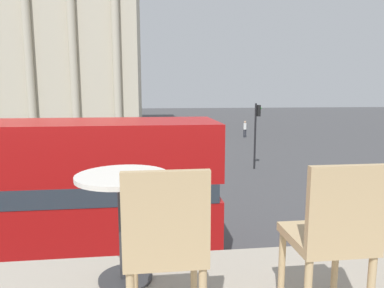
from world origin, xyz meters
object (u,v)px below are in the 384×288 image
object	(u,v)px
cafe_chair_1	(332,234)
traffic_light_near	(51,158)
cafe_dining_table	(123,203)
pedestrian_grey	(161,132)
plaza_building_left	(46,34)
traffic_light_mid	(256,127)
pedestrian_black	(117,162)
pedestrian_white	(245,128)
cafe_chair_0	(166,244)

from	to	relation	value
cafe_chair_1	traffic_light_near	xyz separation A→B (m)	(-4.81, 11.96, -1.81)
cafe_dining_table	pedestrian_grey	distance (m)	30.95
plaza_building_left	traffic_light_near	distance (m)	37.42
traffic_light_mid	cafe_chair_1	bearing A→B (deg)	-106.35
pedestrian_black	pedestrian_grey	xyz separation A→B (m)	(2.82, 14.29, -0.03)
cafe_dining_table	pedestrian_black	xyz separation A→B (m)	(-1.70, 16.48, -3.06)
cafe_chair_1	plaza_building_left	size ratio (longest dim) A/B	0.04
cafe_dining_table	pedestrian_white	world-z (taller)	cafe_dining_table
cafe_chair_0	pedestrian_grey	bearing A→B (deg)	90.75
pedestrian_grey	cafe_chair_1	bearing A→B (deg)	110.84
cafe_dining_table	pedestrian_white	distance (m)	34.72
traffic_light_near	pedestrian_grey	distance (m)	20.02
cafe_dining_table	pedestrian_grey	world-z (taller)	cafe_dining_table
cafe_dining_table	plaza_building_left	world-z (taller)	plaza_building_left
pedestrian_grey	pedestrian_black	bearing A→B (deg)	99.68
traffic_light_mid	pedestrian_white	distance (m)	15.24
cafe_chair_1	plaza_building_left	xyz separation A→B (m)	(-14.39, 46.71, 8.25)
plaza_building_left	pedestrian_grey	bearing A→B (deg)	-46.85
traffic_light_near	pedestrian_black	distance (m)	5.62
plaza_building_left	pedestrian_black	world-z (taller)	plaza_building_left
pedestrian_black	plaza_building_left	bearing A→B (deg)	139.40
plaza_building_left	pedestrian_black	size ratio (longest dim) A/B	14.00
plaza_building_left	traffic_light_mid	world-z (taller)	plaza_building_left
cafe_chair_0	plaza_building_left	bearing A→B (deg)	108.48
traffic_light_mid	cafe_chair_0	bearing A→B (deg)	-108.74
cafe_chair_1	traffic_light_near	size ratio (longest dim) A/B	0.27
traffic_light_mid	cafe_dining_table	bearing A→B (deg)	-110.01
pedestrian_white	pedestrian_grey	size ratio (longest dim) A/B	1.02
plaza_building_left	cafe_chair_0	bearing A→B (deg)	-73.86
plaza_building_left	pedestrian_grey	xyz separation A→B (m)	(14.39, -15.35, -11.32)
cafe_chair_0	traffic_light_near	distance (m)	12.73
cafe_dining_table	plaza_building_left	size ratio (longest dim) A/B	0.03
cafe_chair_0	pedestrian_grey	distance (m)	31.53
traffic_light_near	pedestrian_black	bearing A→B (deg)	68.75
cafe_chair_0	pedestrian_white	bearing A→B (deg)	76.08
cafe_dining_table	cafe_chair_0	world-z (taller)	cafe_chair_0
cafe_chair_1	plaza_building_left	world-z (taller)	plaza_building_left
cafe_chair_1	pedestrian_white	xyz separation A→B (m)	(8.95, 33.67, -3.04)
traffic_light_near	pedestrian_white	bearing A→B (deg)	57.63
cafe_chair_1	pedestrian_grey	bearing A→B (deg)	87.51
cafe_chair_0	traffic_light_mid	xyz separation A→B (m)	(6.42, 18.92, -1.39)
pedestrian_white	traffic_light_mid	bearing A→B (deg)	-136.37
traffic_light_mid	pedestrian_white	world-z (taller)	traffic_light_mid
cafe_dining_table	pedestrian_black	world-z (taller)	cafe_dining_table
pedestrian_white	pedestrian_black	bearing A→B (deg)	-158.73
traffic_light_mid	plaza_building_left	bearing A→B (deg)	125.65
pedestrian_black	pedestrian_grey	bearing A→B (deg)	106.91
traffic_light_mid	pedestrian_black	world-z (taller)	traffic_light_mid
plaza_building_left	traffic_light_mid	size ratio (longest dim) A/B	6.00
traffic_light_mid	pedestrian_grey	size ratio (longest dim) A/B	2.39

